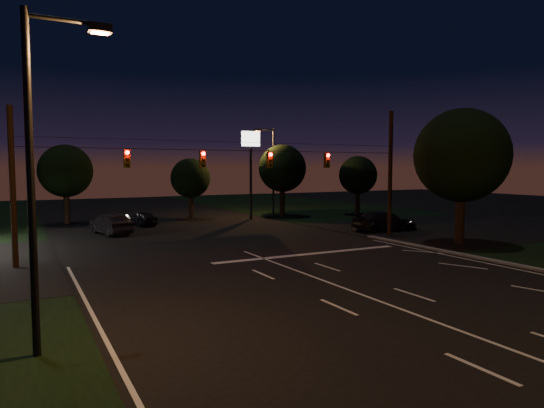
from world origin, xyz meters
TOP-DOWN VIEW (x-y plane):
  - ground at (0.00, 0.00)m, footprint 140.00×140.00m
  - cross_street_right at (20.00, 16.00)m, footprint 20.00×16.00m
  - stop_bar at (3.00, 11.50)m, footprint 12.00×0.50m
  - utility_pole_right at (12.00, 15.00)m, footprint 0.30×0.30m
  - utility_pole_left at (-12.00, 15.00)m, footprint 0.28×0.28m
  - signal_span at (-0.00, 14.96)m, footprint 24.00×0.40m
  - pole_sign_right at (8.00, 30.00)m, footprint 1.80×0.30m
  - street_light_left at (-11.24, 2.00)m, footprint 2.20×0.35m
  - street_light_right_far at (11.24, 32.00)m, footprint 2.20×0.35m
  - tree_right_near at (13.53, 10.17)m, footprint 6.00×6.00m
  - tree_far_b at (-7.98, 34.13)m, footprint 4.60×4.60m
  - tree_far_c at (3.02, 33.10)m, footprint 3.80×3.80m
  - tree_far_d at (12.02, 31.13)m, footprint 4.80×4.80m
  - tree_far_e at (20.02, 29.11)m, footprint 4.00×4.00m
  - car_oncoming_a at (-2.34, 29.93)m, footprint 2.09×3.82m
  - car_oncoming_b at (-5.75, 25.42)m, footprint 2.58×4.82m
  - car_cross at (13.52, 17.27)m, footprint 5.52×2.60m

SIDE VIEW (x-z plane):
  - ground at x=0.00m, z-range 0.00..0.00m
  - cross_street_right at x=20.00m, z-range -0.01..0.01m
  - utility_pole_right at x=12.00m, z-range -4.50..4.50m
  - utility_pole_left at x=-12.00m, z-range -4.00..4.00m
  - stop_bar at x=3.00m, z-range 0.00..0.01m
  - car_oncoming_a at x=-2.34m, z-range 0.00..1.23m
  - car_oncoming_b at x=-5.75m, z-range 0.00..1.51m
  - car_cross at x=13.52m, z-range 0.00..1.56m
  - tree_far_c at x=3.02m, z-range 0.97..6.83m
  - tree_far_e at x=20.02m, z-range 1.03..7.20m
  - tree_far_b at x=-7.98m, z-range 1.12..8.10m
  - tree_far_d at x=12.02m, z-range 1.18..8.47m
  - street_light_left at x=-11.24m, z-range 0.74..9.74m
  - street_light_right_far at x=11.24m, z-range 0.74..9.74m
  - signal_span at x=0.00m, z-range 4.72..6.28m
  - tree_right_near at x=13.53m, z-range 1.30..10.06m
  - pole_sign_right at x=8.00m, z-range 2.04..10.44m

